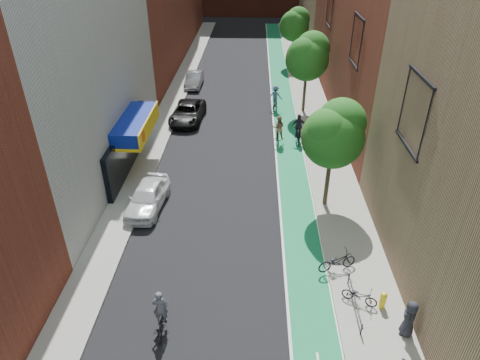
# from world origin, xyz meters

# --- Properties ---
(ground) EXTENTS (160.00, 160.00, 0.00)m
(ground) POSITION_xyz_m (0.00, 0.00, 0.00)
(ground) COLOR black
(ground) RESTS_ON ground
(bike_lane) EXTENTS (2.00, 68.00, 0.01)m
(bike_lane) POSITION_xyz_m (4.00, 26.00, 0.01)
(bike_lane) COLOR #14744D
(bike_lane) RESTS_ON ground
(sidewalk_left) EXTENTS (2.00, 68.00, 0.15)m
(sidewalk_left) POSITION_xyz_m (-6.00, 26.00, 0.07)
(sidewalk_left) COLOR gray
(sidewalk_left) RESTS_ON ground
(sidewalk_right) EXTENTS (3.00, 68.00, 0.15)m
(sidewalk_right) POSITION_xyz_m (6.50, 26.00, 0.07)
(sidewalk_right) COLOR gray
(sidewalk_right) RESTS_ON ground
(building_left_white) EXTENTS (8.00, 20.00, 12.00)m
(building_left_white) POSITION_xyz_m (-11.00, 14.00, 6.00)
(building_left_white) COLOR silver
(building_left_white) RESTS_ON ground
(tree_near) EXTENTS (3.40, 3.36, 6.42)m
(tree_near) POSITION_xyz_m (5.65, 10.02, 4.66)
(tree_near) COLOR #332619
(tree_near) RESTS_ON ground
(tree_mid) EXTENTS (3.55, 3.53, 6.74)m
(tree_mid) POSITION_xyz_m (5.65, 24.02, 4.89)
(tree_mid) COLOR #332619
(tree_mid) RESTS_ON ground
(tree_far) EXTENTS (3.30, 3.25, 6.21)m
(tree_far) POSITION_xyz_m (5.65, 38.02, 4.50)
(tree_far) COLOR #332619
(tree_far) RESTS_ON ground
(parked_car_white) EXTENTS (2.15, 4.54, 1.50)m
(parked_car_white) POSITION_xyz_m (-4.60, 9.42, 0.75)
(parked_car_white) COLOR silver
(parked_car_white) RESTS_ON ground
(parked_car_black) EXTENTS (2.73, 5.30, 1.43)m
(parked_car_black) POSITION_xyz_m (-4.05, 21.88, 0.72)
(parked_car_black) COLOR black
(parked_car_black) RESTS_ON ground
(parked_car_silver) EXTENTS (1.53, 4.19, 1.37)m
(parked_car_silver) POSITION_xyz_m (-4.60, 30.36, 0.69)
(parked_car_silver) COLOR #9A9DA3
(parked_car_silver) RESTS_ON ground
(cyclist_lead) EXTENTS (0.81, 1.87, 1.99)m
(cyclist_lead) POSITION_xyz_m (-2.19, 0.93, 0.66)
(cyclist_lead) COLOR black
(cyclist_lead) RESTS_ON ground
(cyclist_lane_near) EXTENTS (0.91, 1.55, 2.17)m
(cyclist_lane_near) POSITION_xyz_m (3.20, 17.96, 0.97)
(cyclist_lane_near) COLOR black
(cyclist_lane_near) RESTS_ON ground
(cyclist_lane_mid) EXTENTS (1.08, 1.89, 2.19)m
(cyclist_lane_mid) POSITION_xyz_m (4.70, 18.19, 0.82)
(cyclist_lane_mid) COLOR black
(cyclist_lane_mid) RESTS_ON ground
(cyclist_lane_far) EXTENTS (1.30, 1.79, 2.15)m
(cyclist_lane_far) POSITION_xyz_m (3.20, 24.51, 0.97)
(cyclist_lane_far) COLOR black
(cyclist_lane_far) RESTS_ON ground
(parked_bike_near) EXTENTS (1.62, 1.13, 0.81)m
(parked_bike_near) POSITION_xyz_m (6.06, 2.48, 0.55)
(parked_bike_near) COLOR black
(parked_bike_near) RESTS_ON sidewalk_right
(parked_bike_far) EXTENTS (2.02, 1.26, 1.00)m
(parked_bike_far) POSITION_xyz_m (5.40, 4.50, 0.65)
(parked_bike_far) COLOR black
(parked_bike_far) RESTS_ON sidewalk_right
(pedestrian) EXTENTS (0.82, 0.97, 1.69)m
(pedestrian) POSITION_xyz_m (7.60, 0.94, 1.00)
(pedestrian) COLOR black
(pedestrian) RESTS_ON sidewalk_right
(fire_hydrant) EXTENTS (0.28, 0.28, 0.81)m
(fire_hydrant) POSITION_xyz_m (6.99, 2.26, 0.58)
(fire_hydrant) COLOR yellow
(fire_hydrant) RESTS_ON sidewalk_right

